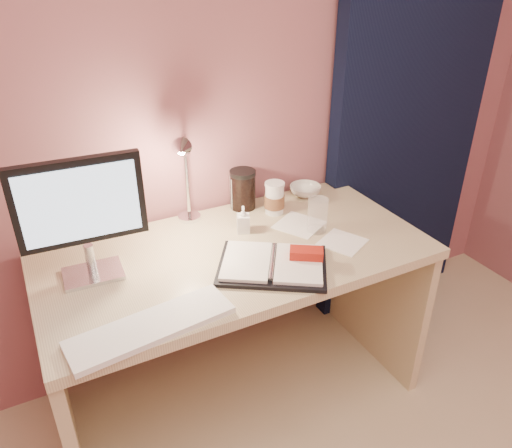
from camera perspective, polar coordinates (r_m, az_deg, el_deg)
name	(u,v)px	position (r m, az deg, el deg)	size (l,w,h in m)	color
room	(397,89)	(2.40, 15.80, 14.60)	(3.50, 3.50, 3.50)	#C6B28E
desk	(229,290)	(2.00, -3.09, -7.53)	(1.40, 0.70, 0.73)	beige
monitor	(81,209)	(1.64, -19.37, 1.62)	(0.39, 0.15, 0.42)	silver
keyboard	(152,327)	(1.49, -11.85, -11.40)	(0.48, 0.14, 0.02)	white
planner	(275,263)	(1.72, 2.22, -4.50)	(0.46, 0.43, 0.06)	black
paper_a	(342,242)	(1.88, 9.84, -2.05)	(0.15, 0.15, 0.00)	white
paper_c	(299,225)	(1.98, 4.96, -0.08)	(0.17, 0.17, 0.00)	white
coffee_cup	(274,199)	(2.04, 2.12, 2.90)	(0.08, 0.08, 0.13)	white
clear_cup	(317,215)	(1.92, 7.04, 1.02)	(0.08, 0.08, 0.13)	white
bowl	(305,190)	(2.22, 5.66, 3.86)	(0.14, 0.14, 0.04)	silver
lotion_bottle	(243,219)	(1.90, -1.47, 0.52)	(0.05, 0.05, 0.11)	white
dark_jar	(243,191)	(2.08, -1.51, 3.76)	(0.10, 0.10, 0.15)	black
product_box	(241,191)	(2.09, -1.67, 3.80)	(0.09, 0.07, 0.14)	silver
desk_lamp	(204,169)	(1.87, -5.99, 6.29)	(0.15, 0.24, 0.39)	silver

